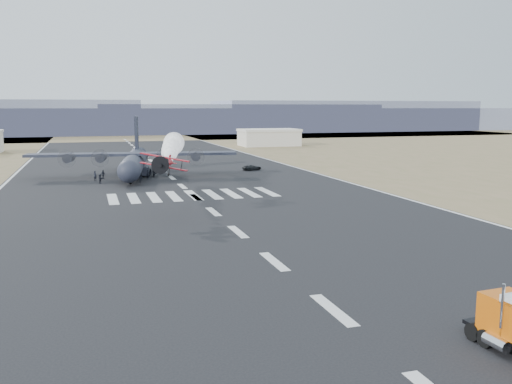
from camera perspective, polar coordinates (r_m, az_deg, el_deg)
name	(u,v)px	position (r m, az deg, el deg)	size (l,w,h in m)	color
ground	(333,310)	(37.30, 8.13, -12.17)	(500.00, 500.00, 0.00)	black
scrub_far	(121,136)	(262.15, -14.00, 5.70)	(500.00, 80.00, 0.00)	olive
runway_markings	(182,186)	(93.57, -7.77, 0.60)	(60.00, 260.00, 0.01)	silver
ridge_seg_d	(117,121)	(291.84, -14.40, 7.26)	(150.00, 50.00, 13.00)	slate
ridge_seg_e	(238,118)	(302.25, -1.90, 7.77)	(150.00, 50.00, 15.00)	slate
ridge_seg_f	(345,116)	(325.55, 9.31, 7.91)	(150.00, 50.00, 17.00)	slate
ridge_seg_g	(439,119)	(359.31, 18.69, 7.33)	(150.00, 50.00, 13.00)	slate
hangar_right	(269,137)	(191.68, 1.37, 5.79)	(20.50, 12.50, 5.90)	beige
aerobatic_biplane	(165,163)	(66.87, -9.55, 3.00)	(5.99, 5.50, 2.76)	#B60C18
smoke_trail	(172,146)	(93.12, -8.85, 4.79)	(7.60, 31.85, 3.76)	white
transport_aircraft	(134,161)	(109.41, -12.71, 3.22)	(39.86, 32.70, 11.51)	#1F212F
support_vehicle	(252,167)	(116.73, -0.42, 2.60)	(1.93, 4.19, 1.16)	black
crew_a	(95,176)	(104.30, -16.58, 1.65)	(0.65, 0.53, 1.78)	black
crew_b	(151,173)	(106.84, -11.03, 1.98)	(0.80, 0.49, 1.64)	black
crew_c	(140,178)	(99.76, -12.07, 1.45)	(1.02, 0.47, 1.57)	black
crew_d	(103,174)	(106.27, -15.78, 1.78)	(0.98, 0.50, 1.67)	black
crew_e	(133,173)	(106.54, -12.85, 1.94)	(0.86, 0.53, 1.76)	black
crew_f	(100,179)	(99.99, -16.08, 1.34)	(1.53, 0.50, 1.66)	black
crew_g	(148,174)	(103.71, -11.30, 1.82)	(0.66, 0.54, 1.81)	black
crew_h	(154,173)	(106.95, -10.71, 2.00)	(0.80, 0.49, 1.64)	black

